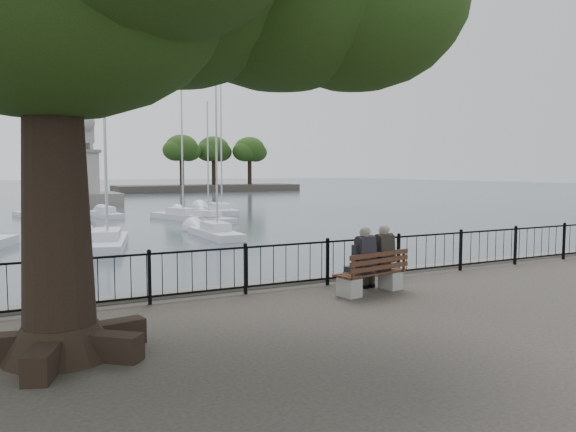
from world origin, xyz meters
TOP-DOWN VIEW (x-y plane):
  - harbor at (0.00, 3.00)m, footprint 260.00×260.00m
  - railing at (0.00, 2.50)m, footprint 22.06×0.06m
  - bench at (1.41, 1.37)m, footprint 1.78×0.82m
  - person_left at (1.14, 1.42)m, footprint 0.49×0.76m
  - person_right at (1.70, 1.52)m, footprint 0.49×0.76m
  - lion_monument at (2.00, 49.93)m, footprint 6.18×6.18m
  - sailboat_b at (-1.23, 18.39)m, footprint 3.02×6.12m
  - sailboat_c at (4.60, 19.90)m, footprint 1.44×5.15m
  - sailboat_d at (7.10, 28.48)m, footprint 2.90×4.93m
  - sailboat_f at (1.53, 35.74)m, footprint 1.96×5.11m
  - sailboat_g at (10.49, 35.07)m, footprint 2.38×6.16m
  - sailboat_h at (-3.41, 37.78)m, footprint 2.69×5.24m
  - sailboat_i at (6.09, 31.11)m, footprint 3.49×5.98m
  - far_shore at (25.54, 79.46)m, footprint 30.00×8.60m

SIDE VIEW (x-z plane):
  - sailboat_d at x=7.10m, z-range -4.89..3.44m
  - sailboat_c at x=4.60m, z-range -5.43..4.02m
  - sailboat_f at x=1.53m, z-range -5.75..4.38m
  - sailboat_g at x=10.49m, z-range -6.44..5.09m
  - sailboat_h at x=-3.41m, z-range -6.34..5.03m
  - sailboat_i at x=6.09m, z-range -6.94..5.65m
  - sailboat_b at x=-1.23m, z-range -7.02..5.73m
  - harbor at x=0.00m, z-range -1.10..0.10m
  - bench at x=1.41m, z-range -0.14..0.77m
  - railing at x=0.00m, z-range 0.06..1.06m
  - person_left at x=1.14m, z-range -0.06..1.38m
  - person_right at x=1.70m, z-range -0.06..1.38m
  - lion_monument at x=2.00m, z-range -3.25..5.82m
  - far_shore at x=25.54m, z-range -1.59..7.59m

